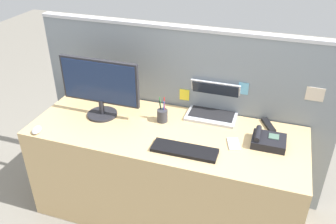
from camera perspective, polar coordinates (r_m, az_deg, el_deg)
The scene contains 11 objects.
ground_plane at distance 2.91m, azimuth -0.32°, elevation -15.42°, with size 10.00×10.00×0.00m, color slate.
desk at distance 2.65m, azimuth -0.35°, elevation -9.77°, with size 1.90×0.72×0.75m, color tan.
cubicle_divider at distance 2.79m, azimuth 2.28°, elevation 0.20°, with size 2.28×0.07×1.37m.
desktop_monitor at distance 2.54m, azimuth -11.00°, elevation 4.29°, with size 0.59×0.22×0.44m.
laptop at distance 2.62m, azimuth 7.36°, elevation 0.93°, with size 0.36×0.27×0.25m.
desk_phone at distance 2.37m, azimuth 15.86°, elevation -4.48°, with size 0.21×0.18×0.09m.
keyboard_main at distance 2.23m, azimuth 2.69°, elevation -6.19°, with size 0.42×0.13×0.02m, color black.
computer_mouse_right_hand at distance 2.57m, azimuth -20.52°, elevation -2.73°, with size 0.06×0.10×0.03m, color #B2B5BC.
pen_cup at distance 2.51m, azimuth -0.92°, elevation -0.53°, with size 0.08×0.08×0.19m.
cell_phone_silver_slab at distance 2.33m, azimuth 10.58°, elevation -5.10°, with size 0.07×0.13×0.01m, color #B7BAC1.
tv_remote at distance 2.57m, azimuth 15.96°, elevation -2.04°, with size 0.04×0.17×0.02m, color black.
Camera 1 is at (0.66, -1.92, 2.08)m, focal length 37.60 mm.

